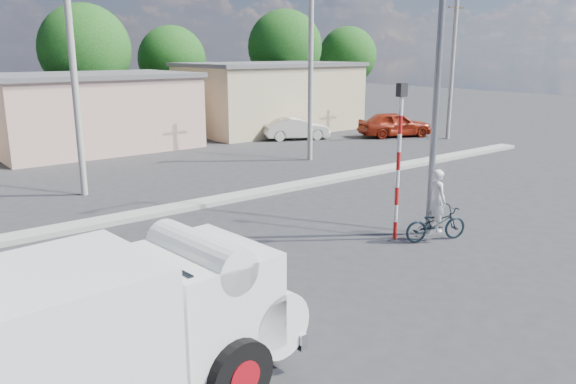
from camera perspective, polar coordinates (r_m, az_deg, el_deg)
ground_plane at (r=13.16m, az=6.48°, el=-9.18°), size 120.00×120.00×0.00m
median at (r=19.29m, az=-10.47°, el=-1.45°), size 40.00×0.80×0.16m
truck at (r=8.45m, az=-18.39°, el=-13.43°), size 6.20×2.81×2.49m
bicycle at (r=16.26m, az=14.78°, el=-3.14°), size 1.97×1.28×0.98m
cyclist at (r=16.16m, az=14.87°, el=-1.84°), size 0.62×0.74×1.74m
car_cream at (r=33.89m, az=0.85°, el=6.45°), size 4.14×2.84×1.29m
car_red at (r=35.64m, az=10.80°, el=6.79°), size 4.88×3.43×1.54m
traffic_pole at (r=15.68m, az=11.22°, el=4.35°), size 0.28×0.18×4.36m
streetlight at (r=16.01m, az=14.71°, el=12.89°), size 2.34×0.22×9.00m
building_row at (r=32.15m, az=-20.85°, el=7.79°), size 37.80×7.30×4.44m
tree_row at (r=40.36m, az=-15.39°, el=13.34°), size 51.24×7.43×8.42m
utility_poles at (r=23.70m, az=-8.51°, el=11.29°), size 35.40×0.24×8.00m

